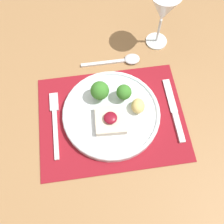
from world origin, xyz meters
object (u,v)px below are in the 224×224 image
dinner_plate (112,112)px  fork (55,120)px  wine_glass_near (163,9)px  spoon (124,60)px  knife (175,114)px

dinner_plate → fork: bearing=178.6°
fork → wine_glass_near: wine_glass_near is taller
wine_glass_near → spoon: bearing=-151.9°
fork → knife: size_ratio=1.00×
dinner_plate → knife: (0.17, -0.03, -0.01)m
spoon → wine_glass_near: wine_glass_near is taller
fork → wine_glass_near: 0.43m
knife → spoon: 0.23m
spoon → knife: bearing=-64.8°
dinner_plate → wine_glass_near: size_ratio=1.46×
dinner_plate → spoon: dinner_plate is taller
dinner_plate → knife: size_ratio=1.36×
dinner_plate → wine_glass_near: (0.18, 0.24, 0.12)m
fork → spoon: (0.22, 0.17, -0.00)m
knife → spoon: size_ratio=1.09×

